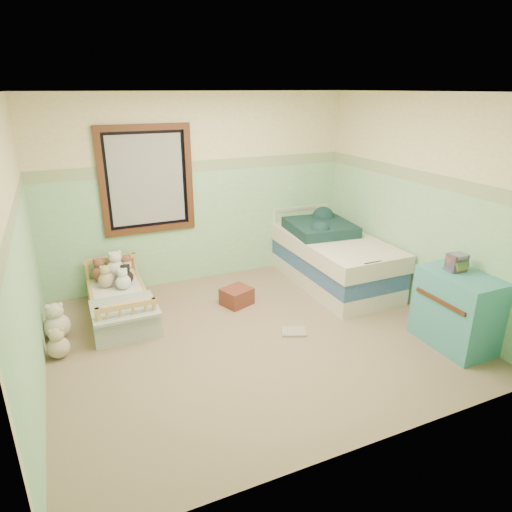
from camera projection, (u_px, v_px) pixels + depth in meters
name	position (u px, v px, depth m)	size (l,w,h in m)	color
floor	(255.00, 337.00, 4.89)	(4.20, 3.60, 0.02)	brown
ceiling	(254.00, 91.00, 4.00)	(4.20, 3.60, 0.02)	silver
wall_back	(200.00, 190.00, 5.99)	(4.20, 0.04, 2.50)	#D7C388
wall_front	(366.00, 300.00, 2.90)	(4.20, 0.04, 2.50)	#D7C388
wall_left	(18.00, 256.00, 3.65)	(0.04, 3.60, 2.50)	#D7C388
wall_right	(419.00, 205.00, 5.24)	(0.04, 3.60, 2.50)	#D7C388
wainscot_mint	(202.00, 227.00, 6.15)	(4.20, 0.01, 1.50)	#81BC89
border_strip	(200.00, 166.00, 5.86)	(4.20, 0.01, 0.15)	#4F7558
window_frame	(147.00, 180.00, 5.62)	(1.16, 0.06, 1.36)	#452615
window_blinds	(147.00, 180.00, 5.62)	(0.92, 0.01, 1.12)	#B2B2AA
toddler_bed_frame	(121.00, 310.00, 5.28)	(0.63, 1.27, 0.16)	tan
toddler_mattress	(120.00, 299.00, 5.23)	(0.58, 1.21, 0.12)	silver
patchwork_quilt	(124.00, 308.00, 4.86)	(0.69, 0.63, 0.03)	#6580AE
plush_bed_brown	(100.00, 273.00, 5.54)	(0.21, 0.21, 0.21)	brown
plush_bed_white	(117.00, 269.00, 5.61)	(0.25, 0.25, 0.25)	white
plush_bed_tan	(106.00, 280.00, 5.38)	(0.19, 0.19, 0.19)	#C4AD8B
plush_bed_dark	(126.00, 277.00, 5.47)	(0.17, 0.17, 0.17)	black
plush_floor_cream	(57.00, 326.00, 4.81)	(0.28, 0.28, 0.28)	beige
plush_floor_tan	(59.00, 347.00, 4.47)	(0.22, 0.22, 0.22)	#C4AD8B
twin_bed_frame	(332.00, 276.00, 6.17)	(0.96, 1.92, 0.22)	silver
twin_boxspring	(333.00, 261.00, 6.10)	(0.96, 1.92, 0.22)	navy
twin_mattress	(334.00, 246.00, 6.02)	(1.00, 1.95, 0.22)	beige
teal_blanket	(320.00, 227.00, 6.19)	(0.81, 0.86, 0.14)	#122A2C
dresser	(457.00, 310.00, 4.61)	(0.50, 0.79, 0.79)	teal
book_stack	(457.00, 263.00, 4.52)	(0.18, 0.14, 0.18)	brown
red_pillow	(237.00, 296.00, 5.57)	(0.34, 0.30, 0.21)	#A43A1F
floor_book	(294.00, 332.00, 4.95)	(0.27, 0.21, 0.02)	gold
extra_plush_0	(128.00, 273.00, 5.62)	(0.15, 0.15, 0.15)	#C4AD8B
extra_plush_1	(123.00, 282.00, 5.33)	(0.18, 0.18, 0.18)	white
extra_plush_2	(127.00, 269.00, 5.66)	(0.20, 0.20, 0.20)	brown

